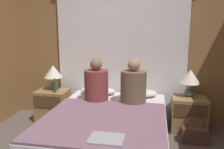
{
  "coord_description": "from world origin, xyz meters",
  "views": [
    {
      "loc": [
        0.6,
        -2.2,
        1.58
      ],
      "look_at": [
        0.0,
        0.96,
        0.93
      ],
      "focal_mm": 38.0,
      "sensor_mm": 36.0,
      "label": 1
    }
  ],
  "objects_px": {
    "nightstand_left": "(53,105)",
    "pillow_left": "(98,91)",
    "person_left_in_bed": "(96,84)",
    "handbag_on_floor": "(194,134)",
    "lamp_left": "(53,73)",
    "bed": "(108,130)",
    "nightstand_right": "(188,114)",
    "lamp_right": "(190,79)",
    "pillow_right": "(139,93)",
    "beer_bottle_on_left_stand": "(55,87)",
    "laptop_on_bed": "(107,139)",
    "person_right_in_bed": "(133,86)"
  },
  "relations": [
    {
      "from": "handbag_on_floor",
      "to": "lamp_left",
      "type": "bearing_deg",
      "value": 168.0
    },
    {
      "from": "pillow_right",
      "to": "beer_bottle_on_left_stand",
      "type": "xyz_separation_m",
      "value": [
        -1.35,
        -0.17,
        0.08
      ]
    },
    {
      "from": "person_left_in_bed",
      "to": "nightstand_right",
      "type": "bearing_deg",
      "value": 11.7
    },
    {
      "from": "nightstand_right",
      "to": "lamp_right",
      "type": "distance_m",
      "value": 0.55
    },
    {
      "from": "nightstand_right",
      "to": "person_left_in_bed",
      "type": "distance_m",
      "value": 1.49
    },
    {
      "from": "nightstand_right",
      "to": "lamp_left",
      "type": "xyz_separation_m",
      "value": [
        -2.22,
        0.07,
        0.54
      ]
    },
    {
      "from": "bed",
      "to": "laptop_on_bed",
      "type": "bearing_deg",
      "value": -78.93
    },
    {
      "from": "lamp_left",
      "to": "nightstand_left",
      "type": "bearing_deg",
      "value": -90.0
    },
    {
      "from": "person_right_in_bed",
      "to": "laptop_on_bed",
      "type": "bearing_deg",
      "value": -96.03
    },
    {
      "from": "pillow_left",
      "to": "beer_bottle_on_left_stand",
      "type": "distance_m",
      "value": 0.7
    },
    {
      "from": "lamp_left",
      "to": "pillow_left",
      "type": "bearing_deg",
      "value": 0.24
    },
    {
      "from": "nightstand_left",
      "to": "lamp_left",
      "type": "height_order",
      "value": "lamp_left"
    },
    {
      "from": "bed",
      "to": "person_right_in_bed",
      "type": "xyz_separation_m",
      "value": [
        0.28,
        0.46,
        0.51
      ]
    },
    {
      "from": "bed",
      "to": "lamp_left",
      "type": "bearing_deg",
      "value": 143.49
    },
    {
      "from": "person_right_in_bed",
      "to": "handbag_on_floor",
      "type": "height_order",
      "value": "person_right_in_bed"
    },
    {
      "from": "nightstand_left",
      "to": "handbag_on_floor",
      "type": "distance_m",
      "value": 2.3
    },
    {
      "from": "lamp_left",
      "to": "person_left_in_bed",
      "type": "xyz_separation_m",
      "value": [
        0.84,
        -0.36,
        -0.06
      ]
    },
    {
      "from": "lamp_right",
      "to": "nightstand_left",
      "type": "bearing_deg",
      "value": -178.1
    },
    {
      "from": "bed",
      "to": "nightstand_right",
      "type": "distance_m",
      "value": 1.34
    },
    {
      "from": "person_left_in_bed",
      "to": "laptop_on_bed",
      "type": "xyz_separation_m",
      "value": [
        0.42,
        -1.24,
        -0.22
      ]
    },
    {
      "from": "bed",
      "to": "handbag_on_floor",
      "type": "distance_m",
      "value": 1.21
    },
    {
      "from": "nightstand_left",
      "to": "laptop_on_bed",
      "type": "bearing_deg",
      "value": -50.43
    },
    {
      "from": "nightstand_left",
      "to": "beer_bottle_on_left_stand",
      "type": "bearing_deg",
      "value": -44.77
    },
    {
      "from": "nightstand_right",
      "to": "lamp_right",
      "type": "relative_size",
      "value": 1.26
    },
    {
      "from": "pillow_right",
      "to": "beer_bottle_on_left_stand",
      "type": "height_order",
      "value": "beer_bottle_on_left_stand"
    },
    {
      "from": "nightstand_right",
      "to": "pillow_right",
      "type": "bearing_deg",
      "value": 174.31
    },
    {
      "from": "lamp_right",
      "to": "person_left_in_bed",
      "type": "bearing_deg",
      "value": -165.39
    },
    {
      "from": "nightstand_left",
      "to": "pillow_right",
      "type": "distance_m",
      "value": 1.48
    },
    {
      "from": "bed",
      "to": "person_left_in_bed",
      "type": "relative_size",
      "value": 3.16
    },
    {
      "from": "lamp_left",
      "to": "handbag_on_floor",
      "type": "height_order",
      "value": "lamp_left"
    },
    {
      "from": "person_left_in_bed",
      "to": "handbag_on_floor",
      "type": "relative_size",
      "value": 1.67
    },
    {
      "from": "pillow_left",
      "to": "laptop_on_bed",
      "type": "relative_size",
      "value": 1.74
    },
    {
      "from": "nightstand_right",
      "to": "handbag_on_floor",
      "type": "xyz_separation_m",
      "value": [
        0.04,
        -0.41,
        -0.14
      ]
    },
    {
      "from": "nightstand_right",
      "to": "pillow_left",
      "type": "bearing_deg",
      "value": 176.95
    },
    {
      "from": "nightstand_left",
      "to": "beer_bottle_on_left_stand",
      "type": "xyz_separation_m",
      "value": [
        0.1,
        -0.1,
        0.35
      ]
    },
    {
      "from": "pillow_right",
      "to": "person_left_in_bed",
      "type": "distance_m",
      "value": 0.73
    },
    {
      "from": "nightstand_right",
      "to": "laptop_on_bed",
      "type": "bearing_deg",
      "value": -122.07
    },
    {
      "from": "nightstand_left",
      "to": "handbag_on_floor",
      "type": "xyz_separation_m",
      "value": [
        2.26,
        -0.41,
        -0.14
      ]
    },
    {
      "from": "laptop_on_bed",
      "to": "bed",
      "type": "bearing_deg",
      "value": 101.07
    },
    {
      "from": "beer_bottle_on_left_stand",
      "to": "laptop_on_bed",
      "type": "xyz_separation_m",
      "value": [
        1.17,
        -1.43,
        -0.1
      ]
    },
    {
      "from": "pillow_right",
      "to": "laptop_on_bed",
      "type": "relative_size",
      "value": 1.74
    },
    {
      "from": "lamp_right",
      "to": "pillow_right",
      "type": "relative_size",
      "value": 0.71
    },
    {
      "from": "bed",
      "to": "laptop_on_bed",
      "type": "height_order",
      "value": "laptop_on_bed"
    },
    {
      "from": "nightstand_right",
      "to": "lamp_left",
      "type": "bearing_deg",
      "value": 178.1
    },
    {
      "from": "bed",
      "to": "handbag_on_floor",
      "type": "bearing_deg",
      "value": 16.57
    },
    {
      "from": "pillow_left",
      "to": "beer_bottle_on_left_stand",
      "type": "relative_size",
      "value": 2.54
    },
    {
      "from": "bed",
      "to": "person_left_in_bed",
      "type": "distance_m",
      "value": 0.74
    },
    {
      "from": "person_left_in_bed",
      "to": "laptop_on_bed",
      "type": "bearing_deg",
      "value": -71.34
    },
    {
      "from": "nightstand_left",
      "to": "pillow_left",
      "type": "height_order",
      "value": "pillow_left"
    },
    {
      "from": "nightstand_left",
      "to": "lamp_left",
      "type": "distance_m",
      "value": 0.55
    }
  ]
}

